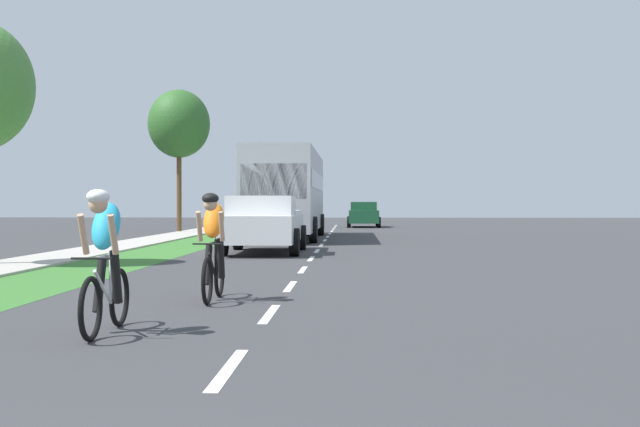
{
  "coord_description": "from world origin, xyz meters",
  "views": [
    {
      "loc": [
        1.07,
        -2.22,
        1.43
      ],
      "look_at": [
        0.05,
        23.17,
        1.11
      ],
      "focal_mm": 45.84,
      "sensor_mm": 36.0,
      "label": 1
    }
  ],
  "objects_px": {
    "sedan_dark_green": "(364,214)",
    "street_tree_far": "(179,124)",
    "cyclist_lead": "(105,260)",
    "pickup_white": "(264,224)",
    "bus_silver": "(287,190)",
    "cyclist_trailing": "(213,246)"
  },
  "relations": [
    {
      "from": "sedan_dark_green",
      "to": "street_tree_far",
      "type": "distance_m",
      "value": 13.9
    },
    {
      "from": "cyclist_lead",
      "to": "sedan_dark_green",
      "type": "distance_m",
      "value": 40.7
    },
    {
      "from": "pickup_white",
      "to": "sedan_dark_green",
      "type": "relative_size",
      "value": 1.19
    },
    {
      "from": "bus_silver",
      "to": "street_tree_far",
      "type": "relative_size",
      "value": 1.65
    },
    {
      "from": "bus_silver",
      "to": "street_tree_far",
      "type": "bearing_deg",
      "value": 130.7
    },
    {
      "from": "pickup_white",
      "to": "street_tree_far",
      "type": "relative_size",
      "value": 0.72
    },
    {
      "from": "cyclist_lead",
      "to": "cyclist_trailing",
      "type": "xyz_separation_m",
      "value": [
        0.66,
        3.05,
        0.0
      ]
    },
    {
      "from": "cyclist_trailing",
      "to": "bus_silver",
      "type": "bearing_deg",
      "value": 91.69
    },
    {
      "from": "cyclist_lead",
      "to": "bus_silver",
      "type": "xyz_separation_m",
      "value": [
        0.04,
        24.36,
        1.17
      ]
    },
    {
      "from": "cyclist_lead",
      "to": "bus_silver",
      "type": "distance_m",
      "value": 24.39
    },
    {
      "from": "pickup_white",
      "to": "street_tree_far",
      "type": "xyz_separation_m",
      "value": [
        -6.02,
        16.65,
        4.52
      ]
    },
    {
      "from": "cyclist_trailing",
      "to": "sedan_dark_green",
      "type": "height_order",
      "value": "cyclist_trailing"
    },
    {
      "from": "cyclist_lead",
      "to": "cyclist_trailing",
      "type": "height_order",
      "value": "same"
    },
    {
      "from": "cyclist_trailing",
      "to": "street_tree_far",
      "type": "relative_size",
      "value": 0.24
    },
    {
      "from": "cyclist_trailing",
      "to": "sedan_dark_green",
      "type": "relative_size",
      "value": 0.4
    },
    {
      "from": "pickup_white",
      "to": "bus_silver",
      "type": "bearing_deg",
      "value": 90.67
    },
    {
      "from": "pickup_white",
      "to": "bus_silver",
      "type": "xyz_separation_m",
      "value": [
        -0.12,
        9.78,
        1.15
      ]
    },
    {
      "from": "pickup_white",
      "to": "bus_silver",
      "type": "height_order",
      "value": "bus_silver"
    },
    {
      "from": "bus_silver",
      "to": "sedan_dark_green",
      "type": "xyz_separation_m",
      "value": [
        3.33,
        16.2,
        -1.21
      ]
    },
    {
      "from": "cyclist_lead",
      "to": "sedan_dark_green",
      "type": "height_order",
      "value": "cyclist_lead"
    },
    {
      "from": "sedan_dark_green",
      "to": "street_tree_far",
      "type": "height_order",
      "value": "street_tree_far"
    },
    {
      "from": "pickup_white",
      "to": "bus_silver",
      "type": "relative_size",
      "value": 0.44
    }
  ]
}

